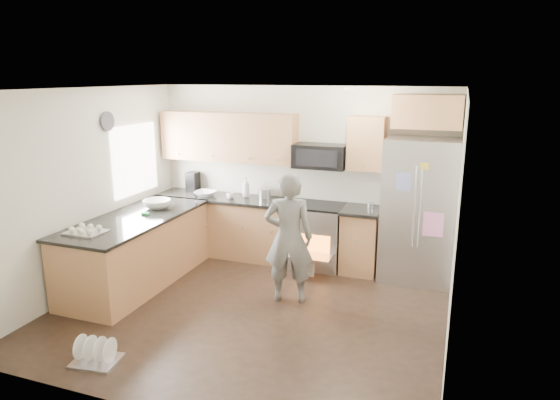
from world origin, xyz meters
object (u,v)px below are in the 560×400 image
at_px(stove_range, 317,221).
at_px(dish_rack, 96,355).
at_px(person, 289,238).
at_px(refrigerator, 419,210).

height_order(stove_range, dish_rack, stove_range).
xyz_separation_m(person, dish_rack, (-1.32, -1.98, -0.75)).
bearing_deg(person, stove_range, -106.00).
relative_size(stove_range, dish_rack, 3.68).
height_order(person, dish_rack, person).
distance_m(refrigerator, dish_rack, 4.35).
height_order(refrigerator, person, refrigerator).
relative_size(stove_range, person, 1.09).
xyz_separation_m(refrigerator, dish_rack, (-2.74, -3.25, -0.90)).
relative_size(refrigerator, dish_rack, 4.00).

